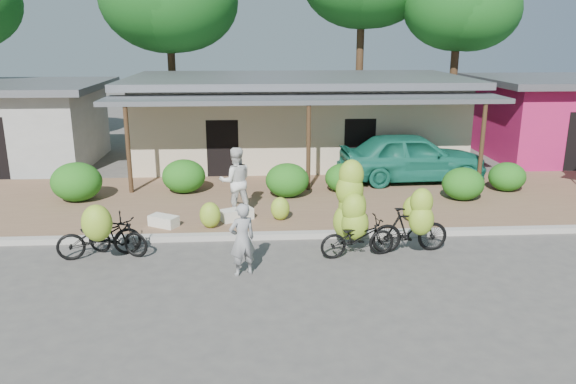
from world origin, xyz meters
name	(u,v)px	position (x,y,z in m)	size (l,w,h in m)	color
ground	(335,269)	(0.00, 0.00, 0.00)	(100.00, 100.00, 0.00)	#4A4845
sidewalk	(312,201)	(0.00, 5.00, 0.06)	(60.00, 6.00, 0.12)	#816145
curb	(324,234)	(0.00, 2.00, 0.07)	(60.00, 0.25, 0.15)	#A8A399
shop_main	(297,118)	(0.00, 10.93, 1.72)	(13.00, 8.50, 3.35)	#C1B292
shop_pink	(552,117)	(10.50, 10.99, 1.67)	(6.00, 6.00, 3.25)	#B71C55
shop_grey	(13,123)	(-11.00, 10.99, 1.62)	(7.00, 6.00, 3.15)	#A8A8A2
tree_near_right	(454,4)	(7.31, 14.61, 6.23)	(5.06, 4.93, 8.11)	#452D1B
hedge_0	(76,182)	(-7.01, 5.27, 0.70)	(1.49, 1.34, 1.16)	#1C5C15
hedge_1	(184,176)	(-3.93, 6.00, 0.65)	(1.35, 1.21, 1.05)	#1C5C15
hedge_2	(287,180)	(-0.72, 5.33, 0.64)	(1.33, 1.20, 1.04)	#1C5C15
hedge_3	(343,178)	(1.08, 5.76, 0.57)	(1.16, 1.04, 0.90)	#1C5C15
hedge_4	(463,184)	(4.53, 4.68, 0.61)	(1.25, 1.13, 0.98)	#1C5C15
hedge_5	(507,177)	(6.29, 5.56, 0.58)	(1.17, 1.05, 0.91)	#1C5C15
bike_far_left	(99,234)	(-5.25, 0.93, 0.60)	(1.97, 1.46, 1.44)	black
bike_left	(114,234)	(-4.94, 1.05, 0.54)	(1.63, 1.31, 1.21)	black
bike_center	(354,218)	(0.56, 0.99, 0.85)	(1.84, 1.29, 2.16)	black
bike_right	(413,226)	(1.89, 0.76, 0.70)	(1.86, 1.21, 1.72)	black
loose_banana_a	(210,215)	(-2.87, 2.58, 0.46)	(0.54, 0.46, 0.68)	#B7CD33
loose_banana_b	(280,209)	(-1.04, 3.10, 0.44)	(0.50, 0.43, 0.63)	#B7CD33
loose_banana_c	(413,209)	(2.48, 2.77, 0.47)	(0.56, 0.47, 0.70)	#B7CD33
sack_near	(237,214)	(-2.21, 3.18, 0.27)	(0.85, 0.40, 0.30)	silver
sack_far	(164,221)	(-4.10, 2.78, 0.26)	(0.75, 0.38, 0.28)	silver
vendor	(242,240)	(-2.00, -0.14, 0.79)	(0.58, 0.38, 1.58)	gray
bystander	(236,181)	(-2.24, 3.71, 1.06)	(0.91, 0.71, 1.87)	silver
teal_van	(412,157)	(3.59, 7.00, 0.95)	(1.96, 4.87, 1.66)	#186C57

